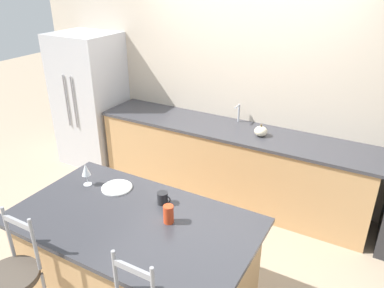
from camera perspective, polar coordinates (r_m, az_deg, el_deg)
name	(u,v)px	position (r m, az deg, el deg)	size (l,w,h in m)	color
ground_plane	(214,210)	(4.47, 3.39, -10.00)	(18.00, 18.00, 0.00)	tan
wall_back	(244,83)	(4.48, 7.92, 9.16)	(6.00, 0.07, 2.70)	beige
back_counter	(229,162)	(4.53, 5.68, -2.79)	(3.27, 0.70, 0.91)	tan
sink_faucet	(238,111)	(4.46, 7.07, 5.00)	(0.02, 0.13, 0.22)	#ADAFB5
kitchen_island	(137,266)	(3.12, -8.43, -17.89)	(1.82, 1.04, 0.91)	tan
refrigerator	(91,100)	(5.41, -15.15, 6.46)	(0.83, 0.75, 1.82)	#BCBCC1
dinner_plate	(117,187)	(3.21, -11.38, -6.50)	(0.26, 0.26, 0.02)	white
wine_glass	(86,170)	(3.26, -15.87, -3.87)	(0.08, 0.08, 0.20)	white
coffee_mug	(163,198)	(2.95, -4.47, -8.22)	(0.12, 0.08, 0.10)	#232326
tumbler_cup	(168,214)	(2.74, -3.60, -10.62)	(0.08, 0.08, 0.14)	red
pumpkin_decoration	(261,131)	(4.15, 10.44, 1.94)	(0.14, 0.14, 0.13)	beige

